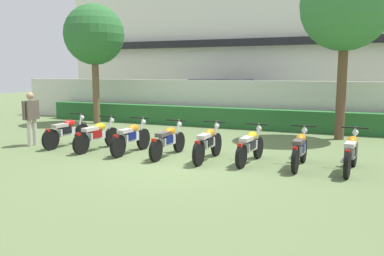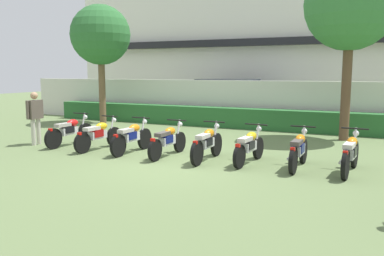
# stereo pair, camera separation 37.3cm
# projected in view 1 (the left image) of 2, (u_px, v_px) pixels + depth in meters

# --- Properties ---
(ground) EXTENTS (60.00, 60.00, 0.00)m
(ground) POSITION_uv_depth(u_px,v_px,m) (172.00, 165.00, 9.86)
(ground) COLOR #607547
(building) EXTENTS (24.64, 6.50, 7.06)m
(building) POSITION_uv_depth(u_px,v_px,m) (287.00, 49.00, 23.02)
(building) COLOR white
(building) RESTS_ON ground
(compound_wall) EXTENTS (23.41, 0.30, 1.88)m
(compound_wall) POSITION_uv_depth(u_px,v_px,m) (253.00, 104.00, 16.66)
(compound_wall) COLOR silver
(compound_wall) RESTS_ON ground
(hedge_row) EXTENTS (18.73, 0.70, 0.80)m
(hedge_row) POSITION_uv_depth(u_px,v_px,m) (248.00, 119.00, 16.10)
(hedge_row) COLOR #28602D
(hedge_row) RESTS_ON ground
(parked_car) EXTENTS (4.62, 2.33, 1.89)m
(parked_car) POSITION_uv_depth(u_px,v_px,m) (224.00, 99.00, 19.44)
(parked_car) COLOR navy
(parked_car) RESTS_ON ground
(tree_near_inspector) EXTENTS (2.56, 2.56, 5.09)m
(tree_near_inspector) POSITION_uv_depth(u_px,v_px,m) (94.00, 35.00, 17.20)
(tree_near_inspector) COLOR brown
(tree_near_inspector) RESTS_ON ground
(tree_far_side) EXTENTS (2.91, 2.91, 5.82)m
(tree_far_side) POSITION_uv_depth(u_px,v_px,m) (346.00, 6.00, 13.01)
(tree_far_side) COLOR brown
(tree_far_side) RESTS_ON ground
(motorcycle_in_row_0) EXTENTS (0.60, 1.96, 0.97)m
(motorcycle_in_row_0) POSITION_uv_depth(u_px,v_px,m) (67.00, 132.00, 12.28)
(motorcycle_in_row_0) COLOR black
(motorcycle_in_row_0) RESTS_ON ground
(motorcycle_in_row_1) EXTENTS (0.60, 1.91, 0.95)m
(motorcycle_in_row_1) POSITION_uv_depth(u_px,v_px,m) (97.00, 135.00, 11.66)
(motorcycle_in_row_1) COLOR black
(motorcycle_in_row_1) RESTS_ON ground
(motorcycle_in_row_2) EXTENTS (0.60, 1.87, 0.96)m
(motorcycle_in_row_2) POSITION_uv_depth(u_px,v_px,m) (131.00, 137.00, 11.22)
(motorcycle_in_row_2) COLOR black
(motorcycle_in_row_2) RESTS_ON ground
(motorcycle_in_row_3) EXTENTS (0.60, 1.90, 0.94)m
(motorcycle_in_row_3) POSITION_uv_depth(u_px,v_px,m) (168.00, 140.00, 10.79)
(motorcycle_in_row_3) COLOR black
(motorcycle_in_row_3) RESTS_ON ground
(motorcycle_in_row_4) EXTENTS (0.60, 1.90, 0.97)m
(motorcycle_in_row_4) POSITION_uv_depth(u_px,v_px,m) (208.00, 143.00, 10.31)
(motorcycle_in_row_4) COLOR black
(motorcycle_in_row_4) RESTS_ON ground
(motorcycle_in_row_5) EXTENTS (0.60, 1.81, 0.94)m
(motorcycle_in_row_5) POSITION_uv_depth(u_px,v_px,m) (250.00, 146.00, 10.03)
(motorcycle_in_row_5) COLOR black
(motorcycle_in_row_5) RESTS_ON ground
(motorcycle_in_row_6) EXTENTS (0.60, 1.82, 0.96)m
(motorcycle_in_row_6) POSITION_uv_depth(u_px,v_px,m) (300.00, 149.00, 9.56)
(motorcycle_in_row_6) COLOR black
(motorcycle_in_row_6) RESTS_ON ground
(motorcycle_in_row_7) EXTENTS (0.60, 1.91, 0.98)m
(motorcycle_in_row_7) POSITION_uv_depth(u_px,v_px,m) (351.00, 152.00, 9.14)
(motorcycle_in_row_7) COLOR black
(motorcycle_in_row_7) RESTS_ON ground
(inspector_person) EXTENTS (0.22, 0.66, 1.64)m
(inspector_person) POSITION_uv_depth(u_px,v_px,m) (31.00, 114.00, 12.30)
(inspector_person) COLOR beige
(inspector_person) RESTS_ON ground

